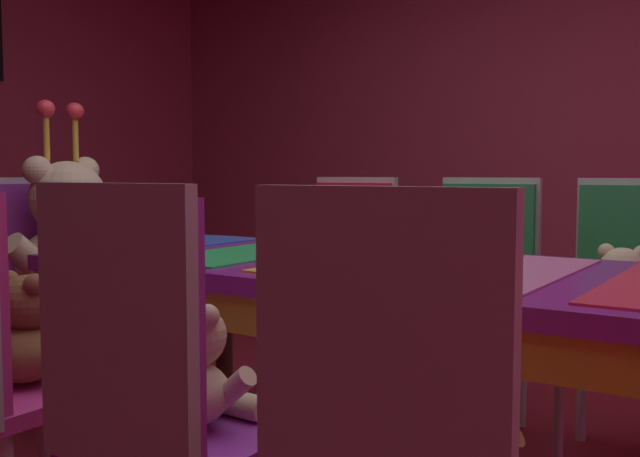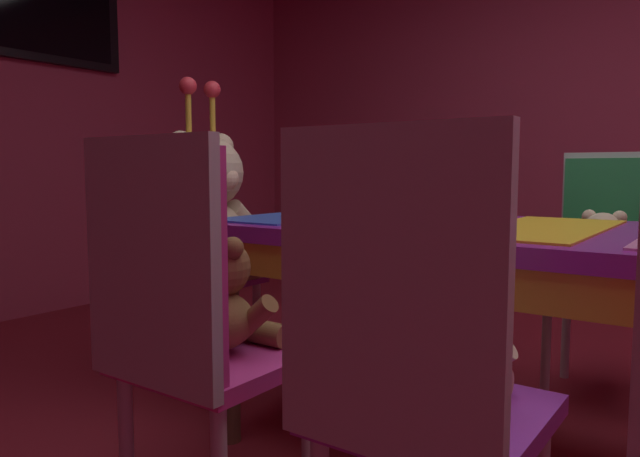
% 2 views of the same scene
% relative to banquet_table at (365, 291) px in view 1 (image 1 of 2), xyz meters
% --- Properties ---
extents(wall_right, '(0.12, 6.40, 2.80)m').
position_rel_banquet_table_xyz_m(wall_right, '(2.60, 0.00, 0.75)').
color(wall_right, '#99334C').
rests_on(wall_right, ground_plane).
extents(banquet_table, '(0.90, 2.02, 0.75)m').
position_rel_banquet_table_xyz_m(banquet_table, '(0.00, 0.00, 0.00)').
color(banquet_table, purple).
rests_on(banquet_table, ground_plane).
extents(chair_left_0, '(0.42, 0.41, 0.98)m').
position_rel_banquet_table_xyz_m(chair_left_0, '(-0.88, -0.57, -0.06)').
color(chair_left_0, red).
rests_on(chair_left_0, ground_plane).
extents(teddy_left_0, '(0.22, 0.28, 0.27)m').
position_rel_banquet_table_xyz_m(teddy_left_0, '(-0.74, -0.57, -0.08)').
color(teddy_left_0, brown).
rests_on(teddy_left_0, chair_left_0).
extents(chair_left_1, '(0.42, 0.41, 0.98)m').
position_rel_banquet_table_xyz_m(chair_left_1, '(-0.87, -0.01, -0.06)').
color(chair_left_1, purple).
rests_on(chair_left_1, ground_plane).
extents(teddy_left_1, '(0.22, 0.29, 0.27)m').
position_rel_banquet_table_xyz_m(teddy_left_1, '(-0.73, -0.01, -0.08)').
color(teddy_left_1, beige).
rests_on(teddy_left_1, chair_left_1).
extents(teddy_left_2, '(0.24, 0.31, 0.29)m').
position_rel_banquet_table_xyz_m(teddy_left_2, '(-0.73, 0.57, -0.07)').
color(teddy_left_2, brown).
rests_on(teddy_left_2, chair_left_2).
extents(chair_right_0, '(0.42, 0.41, 0.98)m').
position_rel_banquet_table_xyz_m(chair_right_0, '(0.86, -0.58, -0.06)').
color(chair_right_0, '#268C4C').
rests_on(chair_right_0, ground_plane).
extents(teddy_right_0, '(0.25, 0.32, 0.30)m').
position_rel_banquet_table_xyz_m(teddy_right_0, '(0.71, -0.58, -0.06)').
color(teddy_right_0, beige).
rests_on(teddy_right_0, chair_right_0).
extents(chair_right_1, '(0.42, 0.41, 0.98)m').
position_rel_banquet_table_xyz_m(chair_right_1, '(0.89, -0.02, -0.06)').
color(chair_right_1, '#268C4C').
rests_on(chair_right_1, ground_plane).
extents(teddy_right_1, '(0.24, 0.31, 0.29)m').
position_rel_banquet_table_xyz_m(teddy_right_1, '(0.74, -0.02, -0.07)').
color(teddy_right_1, beige).
rests_on(teddy_right_1, chair_right_1).
extents(chair_right_2, '(0.42, 0.41, 0.98)m').
position_rel_banquet_table_xyz_m(chair_right_2, '(0.87, 0.60, -0.06)').
color(chair_right_2, red).
rests_on(chair_right_2, ground_plane).
extents(teddy_right_2, '(0.25, 0.33, 0.31)m').
position_rel_banquet_table_xyz_m(teddy_right_2, '(0.72, 0.60, -0.06)').
color(teddy_right_2, '#9E7247').
rests_on(teddy_right_2, chair_right_2).
extents(throne_chair, '(0.41, 0.42, 0.98)m').
position_rel_banquet_table_xyz_m(throne_chair, '(0.00, 1.54, -0.06)').
color(throne_chair, purple).
rests_on(throne_chair, ground_plane).
extents(king_teddy_bear, '(0.65, 0.50, 0.83)m').
position_rel_banquet_table_xyz_m(king_teddy_bear, '(0.00, 1.38, 0.07)').
color(king_teddy_bear, beige).
rests_on(king_teddy_bear, throne_chair).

